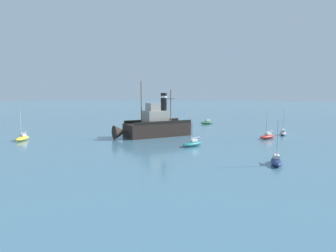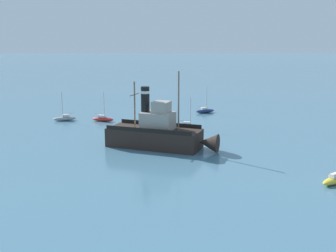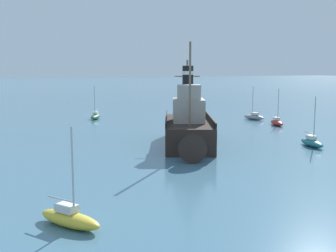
{
  "view_description": "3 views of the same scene",
  "coord_description": "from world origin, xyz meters",
  "px_view_note": "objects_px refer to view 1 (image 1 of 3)",
  "views": [
    {
      "loc": [
        -32.85,
        42.68,
        7.6
      ],
      "look_at": [
        -2.4,
        0.27,
        2.02
      ],
      "focal_mm": 32.0,
      "sensor_mm": 36.0,
      "label": 1
    },
    {
      "loc": [
        52.8,
        -1.47,
        14.16
      ],
      "look_at": [
        -0.13,
        1.77,
        2.71
      ],
      "focal_mm": 45.0,
      "sensor_mm": 36.0,
      "label": 2
    },
    {
      "loc": [
        18.31,
        36.93,
        7.58
      ],
      "look_at": [
        1.52,
        -1.6,
        1.77
      ],
      "focal_mm": 45.0,
      "sensor_mm": 36.0,
      "label": 3
    }
  ],
  "objects_px": {
    "sailboat_teal": "(193,143)",
    "sailboat_grey": "(283,133)",
    "old_tugboat": "(155,126)",
    "sailboat_green": "(207,122)",
    "sailboat_navy": "(276,161)",
    "sailboat_yellow": "(22,138)",
    "sailboat_red": "(267,136)"
  },
  "relations": [
    {
      "from": "sailboat_grey",
      "to": "sailboat_navy",
      "type": "xyz_separation_m",
      "value": [
        -5.8,
        24.82,
        0.0
      ]
    },
    {
      "from": "old_tugboat",
      "to": "sailboat_red",
      "type": "relative_size",
      "value": 2.97
    },
    {
      "from": "old_tugboat",
      "to": "sailboat_yellow",
      "type": "bearing_deg",
      "value": 48.78
    },
    {
      "from": "sailboat_navy",
      "to": "sailboat_red",
      "type": "relative_size",
      "value": 1.0
    },
    {
      "from": "sailboat_grey",
      "to": "old_tugboat",
      "type": "bearing_deg",
      "value": 39.65
    },
    {
      "from": "sailboat_teal",
      "to": "sailboat_yellow",
      "type": "relative_size",
      "value": 1.0
    },
    {
      "from": "sailboat_teal",
      "to": "sailboat_grey",
      "type": "relative_size",
      "value": 1.0
    },
    {
      "from": "sailboat_yellow",
      "to": "sailboat_navy",
      "type": "distance_m",
      "value": 39.41
    },
    {
      "from": "old_tugboat",
      "to": "sailboat_red",
      "type": "xyz_separation_m",
      "value": [
        -17.47,
        -8.73,
        -1.4
      ]
    },
    {
      "from": "sailboat_yellow",
      "to": "sailboat_green",
      "type": "bearing_deg",
      "value": -105.45
    },
    {
      "from": "old_tugboat",
      "to": "sailboat_green",
      "type": "xyz_separation_m",
      "value": [
        3.01,
        -25.3,
        -1.4
      ]
    },
    {
      "from": "sailboat_yellow",
      "to": "sailboat_teal",
      "type": "bearing_deg",
      "value": -155.52
    },
    {
      "from": "sailboat_grey",
      "to": "sailboat_green",
      "type": "height_order",
      "value": "same"
    },
    {
      "from": "sailboat_teal",
      "to": "sailboat_yellow",
      "type": "height_order",
      "value": "same"
    },
    {
      "from": "sailboat_navy",
      "to": "sailboat_green",
      "type": "xyz_separation_m",
      "value": [
        27.17,
        -34.9,
        0.0
      ]
    },
    {
      "from": "sailboat_teal",
      "to": "sailboat_red",
      "type": "xyz_separation_m",
      "value": [
        -6.55,
        -13.78,
        0.0
      ]
    },
    {
      "from": "sailboat_teal",
      "to": "sailboat_green",
      "type": "bearing_deg",
      "value": -65.34
    },
    {
      "from": "sailboat_grey",
      "to": "sailboat_yellow",
      "type": "bearing_deg",
      "value": 44.05
    },
    {
      "from": "sailboat_teal",
      "to": "sailboat_yellow",
      "type": "bearing_deg",
      "value": 24.48
    },
    {
      "from": "sailboat_navy",
      "to": "old_tugboat",
      "type": "bearing_deg",
      "value": -21.68
    },
    {
      "from": "sailboat_teal",
      "to": "sailboat_grey",
      "type": "height_order",
      "value": "same"
    },
    {
      "from": "old_tugboat",
      "to": "sailboat_grey",
      "type": "relative_size",
      "value": 2.97
    },
    {
      "from": "sailboat_grey",
      "to": "sailboat_red",
      "type": "bearing_deg",
      "value": 82.14
    },
    {
      "from": "sailboat_yellow",
      "to": "sailboat_navy",
      "type": "height_order",
      "value": "same"
    },
    {
      "from": "sailboat_green",
      "to": "sailboat_yellow",
      "type": "bearing_deg",
      "value": 74.55
    },
    {
      "from": "sailboat_teal",
      "to": "sailboat_grey",
      "type": "xyz_separation_m",
      "value": [
        -7.44,
        -20.26,
        0.0
      ]
    },
    {
      "from": "sailboat_teal",
      "to": "sailboat_navy",
      "type": "xyz_separation_m",
      "value": [
        -13.24,
        4.56,
        0.0
      ]
    },
    {
      "from": "sailboat_grey",
      "to": "sailboat_green",
      "type": "bearing_deg",
      "value": -25.25
    },
    {
      "from": "sailboat_teal",
      "to": "sailboat_red",
      "type": "distance_m",
      "value": 15.26
    },
    {
      "from": "sailboat_yellow",
      "to": "sailboat_grey",
      "type": "relative_size",
      "value": 1.0
    },
    {
      "from": "sailboat_yellow",
      "to": "sailboat_grey",
      "type": "bearing_deg",
      "value": -135.95
    },
    {
      "from": "sailboat_yellow",
      "to": "sailboat_navy",
      "type": "relative_size",
      "value": 1.0
    }
  ]
}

